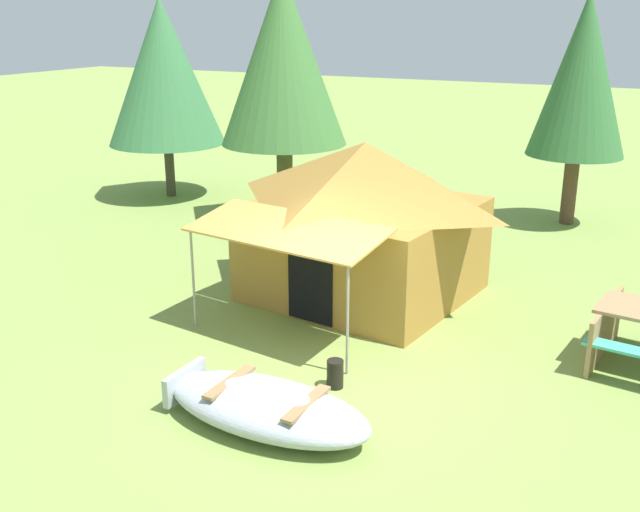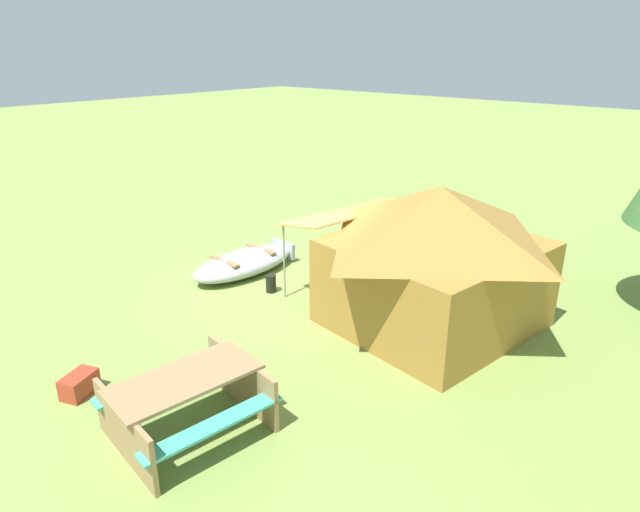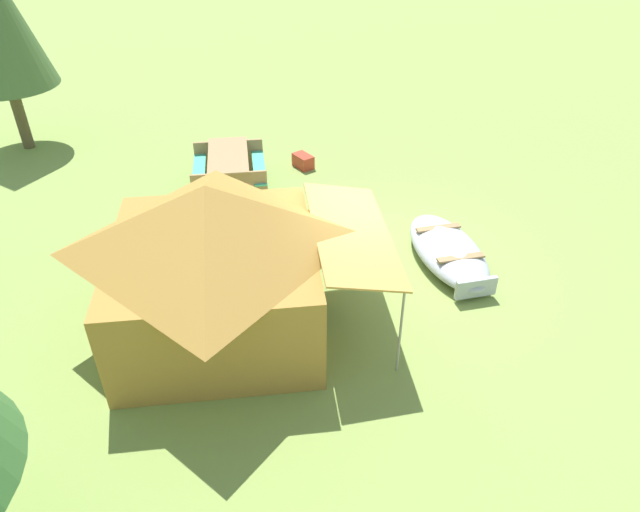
{
  "view_description": "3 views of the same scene",
  "coord_description": "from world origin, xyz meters",
  "views": [
    {
      "loc": [
        3.53,
        -7.35,
        4.32
      ],
      "look_at": [
        -0.66,
        1.09,
        1.18
      ],
      "focal_mm": 41.37,
      "sensor_mm": 36.0,
      "label": 1
    },
    {
      "loc": [
        6.94,
        7.07,
        4.55
      ],
      "look_at": [
        -0.06,
        0.93,
        0.96
      ],
      "focal_mm": 30.97,
      "sensor_mm": 36.0,
      "label": 2
    },
    {
      "loc": [
        -7.84,
        3.2,
        6.08
      ],
      "look_at": [
        -0.65,
        1.24,
        0.92
      ],
      "focal_mm": 32.84,
      "sensor_mm": 36.0,
      "label": 3
    }
  ],
  "objects": [
    {
      "name": "canvas_cabin_tent",
      "position": [
        -0.78,
        2.86,
        1.27
      ],
      "size": [
        3.74,
        4.53,
        2.44
      ],
      "color": "#A77732",
      "rests_on": "ground_plane"
    },
    {
      "name": "cooler_box",
      "position": [
        4.27,
        0.3,
        0.15
      ],
      "size": [
        0.57,
        0.47,
        0.31
      ],
      "primitive_type": "cube",
      "rotation": [
        0.0,
        0.0,
        0.38
      ],
      "color": "#B03722",
      "rests_on": "ground_plane"
    },
    {
      "name": "picnic_table",
      "position": [
        3.74,
        2.08,
        0.49
      ],
      "size": [
        1.99,
        1.77,
        0.78
      ],
      "color": "#9D7B51",
      "rests_on": "ground_plane"
    },
    {
      "name": "fuel_can",
      "position": [
        0.16,
        -0.15,
        0.18
      ],
      "size": [
        0.2,
        0.2,
        0.35
      ],
      "primitive_type": "cylinder",
      "rotation": [
        0.0,
        0.0,
        3.13
      ],
      "color": "black",
      "rests_on": "ground_plane"
    },
    {
      "name": "beached_rowboat",
      "position": [
        -0.14,
        -1.27,
        0.23
      ],
      "size": [
        2.5,
        1.2,
        0.45
      ],
      "color": "#A4ABB4",
      "rests_on": "ground_plane"
    },
    {
      "name": "ground_plane",
      "position": [
        0.0,
        0.0,
        0.0
      ],
      "size": [
        80.0,
        80.0,
        0.0
      ],
      "primitive_type": "plane",
      "color": "olive"
    }
  ]
}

